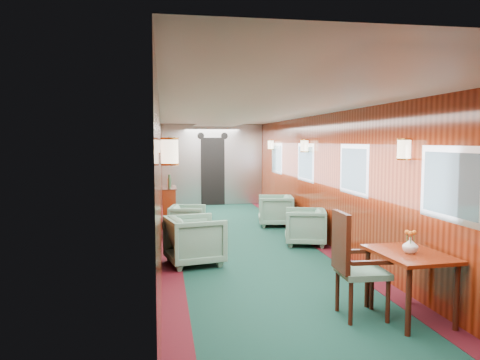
{
  "coord_description": "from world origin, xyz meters",
  "views": [
    {
      "loc": [
        -1.47,
        -7.92,
        1.9
      ],
      "look_at": [
        0.0,
        0.91,
        1.15
      ],
      "focal_mm": 35.0,
      "sensor_mm": 36.0,
      "label": 1
    }
  ],
  "objects_px": {
    "credenza": "(169,206)",
    "armchair_right_far": "(275,211)",
    "armchair_left_near": "(195,240)",
    "side_chair": "(353,261)",
    "armchair_left_far": "(188,221)",
    "armchair_right_near": "(305,227)",
    "dining_table": "(410,263)"
  },
  "relations": [
    {
      "from": "side_chair",
      "to": "armchair_left_near",
      "type": "bearing_deg",
      "value": 123.42
    },
    {
      "from": "dining_table",
      "to": "armchair_left_far",
      "type": "height_order",
      "value": "dining_table"
    },
    {
      "from": "dining_table",
      "to": "armchair_right_near",
      "type": "xyz_separation_m",
      "value": [
        -0.02,
        3.61,
        -0.27
      ]
    },
    {
      "from": "side_chair",
      "to": "credenza",
      "type": "height_order",
      "value": "side_chair"
    },
    {
      "from": "dining_table",
      "to": "side_chair",
      "type": "distance_m",
      "value": 0.6
    },
    {
      "from": "dining_table",
      "to": "armchair_left_near",
      "type": "height_order",
      "value": "armchair_left_near"
    },
    {
      "from": "credenza",
      "to": "armchair_left_far",
      "type": "xyz_separation_m",
      "value": [
        0.35,
        -1.26,
        -0.13
      ]
    },
    {
      "from": "armchair_left_near",
      "to": "armchair_right_far",
      "type": "distance_m",
      "value": 3.61
    },
    {
      "from": "credenza",
      "to": "armchair_left_near",
      "type": "xyz_separation_m",
      "value": [
        0.35,
        -3.4,
        -0.07
      ]
    },
    {
      "from": "credenza",
      "to": "armchair_left_far",
      "type": "distance_m",
      "value": 1.31
    },
    {
      "from": "dining_table",
      "to": "armchair_left_near",
      "type": "relative_size",
      "value": 1.2
    },
    {
      "from": "dining_table",
      "to": "armchair_right_far",
      "type": "height_order",
      "value": "dining_table"
    },
    {
      "from": "armchair_left_near",
      "to": "armchair_right_far",
      "type": "relative_size",
      "value": 1.09
    },
    {
      "from": "side_chair",
      "to": "credenza",
      "type": "xyz_separation_m",
      "value": [
        -1.87,
        5.86,
        -0.18
      ]
    },
    {
      "from": "side_chair",
      "to": "armchair_left_far",
      "type": "bearing_deg",
      "value": 109.96
    },
    {
      "from": "dining_table",
      "to": "side_chair",
      "type": "relative_size",
      "value": 0.86
    },
    {
      "from": "credenza",
      "to": "armchair_left_far",
      "type": "relative_size",
      "value": 1.67
    },
    {
      "from": "side_chair",
      "to": "armchair_right_near",
      "type": "distance_m",
      "value": 3.55
    },
    {
      "from": "armchair_right_near",
      "to": "credenza",
      "type": "bearing_deg",
      "value": -118.77
    },
    {
      "from": "armchair_right_far",
      "to": "credenza",
      "type": "bearing_deg",
      "value": -89.81
    },
    {
      "from": "credenza",
      "to": "armchair_right_near",
      "type": "distance_m",
      "value": 3.4
    },
    {
      "from": "credenza",
      "to": "armchair_right_far",
      "type": "xyz_separation_m",
      "value": [
        2.35,
        -0.41,
        -0.1
      ]
    },
    {
      "from": "dining_table",
      "to": "side_chair",
      "type": "height_order",
      "value": "side_chair"
    },
    {
      "from": "armchair_left_far",
      "to": "armchair_right_far",
      "type": "relative_size",
      "value": 0.91
    },
    {
      "from": "dining_table",
      "to": "credenza",
      "type": "height_order",
      "value": "credenza"
    },
    {
      "from": "armchair_left_near",
      "to": "credenza",
      "type": "bearing_deg",
      "value": -6.45
    },
    {
      "from": "credenza",
      "to": "armchair_left_near",
      "type": "bearing_deg",
      "value": -84.18
    },
    {
      "from": "armchair_right_near",
      "to": "armchair_right_far",
      "type": "height_order",
      "value": "armchair_right_far"
    },
    {
      "from": "dining_table",
      "to": "armchair_right_far",
      "type": "xyz_separation_m",
      "value": [
        -0.1,
        5.58,
        -0.26
      ]
    },
    {
      "from": "armchair_left_near",
      "to": "armchair_left_far",
      "type": "relative_size",
      "value": 1.2
    },
    {
      "from": "armchair_left_near",
      "to": "armchair_right_near",
      "type": "relative_size",
      "value": 1.13
    },
    {
      "from": "dining_table",
      "to": "credenza",
      "type": "relative_size",
      "value": 0.87
    }
  ]
}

